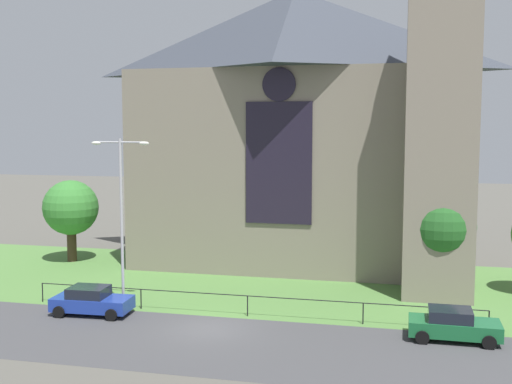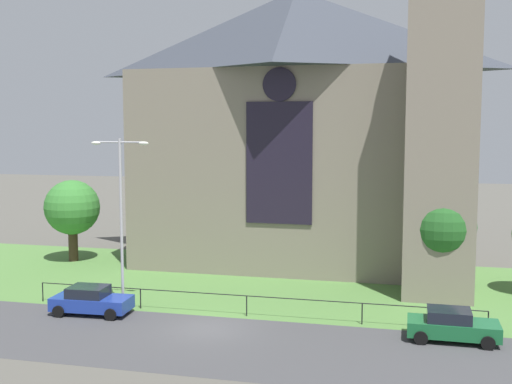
{
  "view_description": "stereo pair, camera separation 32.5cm",
  "coord_description": "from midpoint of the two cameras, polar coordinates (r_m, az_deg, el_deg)",
  "views": [
    {
      "loc": [
        9.15,
        -29.27,
        10.02
      ],
      "look_at": [
        0.54,
        8.0,
        6.1
      ],
      "focal_mm": 44.15,
      "sensor_mm": 36.0,
      "label": 1
    },
    {
      "loc": [
        9.46,
        -29.19,
        10.02
      ],
      "look_at": [
        0.54,
        8.0,
        6.1
      ],
      "focal_mm": 44.15,
      "sensor_mm": 36.0,
      "label": 2
    }
  ],
  "objects": [
    {
      "name": "ground",
      "position": [
        41.55,
        0.15,
        -8.1
      ],
      "size": [
        160.0,
        160.0,
        0.0
      ],
      "primitive_type": "plane",
      "color": "#56544C"
    },
    {
      "name": "road_asphalt",
      "position": [
        30.47,
        -5.21,
        -13.36
      ],
      "size": [
        120.0,
        8.0,
        0.01
      ],
      "primitive_type": "cube",
      "color": "#424244",
      "rests_on": "ground"
    },
    {
      "name": "grass_verge",
      "position": [
        39.66,
        -0.53,
        -8.77
      ],
      "size": [
        120.0,
        20.0,
        0.01
      ],
      "primitive_type": "cube",
      "color": "#517F3D",
      "rests_on": "ground"
    },
    {
      "name": "church_building",
      "position": [
        46.35,
        4.6,
        6.15
      ],
      "size": [
        23.2,
        16.2,
        26.0
      ],
      "color": "gray",
      "rests_on": "ground"
    },
    {
      "name": "iron_railing",
      "position": [
        33.95,
        -0.58,
        -9.64
      ],
      "size": [
        24.42,
        0.07,
        1.13
      ],
      "color": "black",
      "rests_on": "ground"
    },
    {
      "name": "tree_left_far",
      "position": [
        49.04,
        -16.14,
        -1.39
      ],
      "size": [
        4.1,
        4.1,
        6.13
      ],
      "color": "#423021",
      "rests_on": "ground"
    },
    {
      "name": "tree_right_near",
      "position": [
        38.44,
        16.7,
        -3.07
      ],
      "size": [
        4.0,
        4.0,
        6.26
      ],
      "color": "#423021",
      "rests_on": "ground"
    },
    {
      "name": "streetlamp_near",
      "position": [
        35.28,
        -11.88,
        -1.0
      ],
      "size": [
        3.37,
        0.26,
        9.43
      ],
      "color": "#B2B2B7",
      "rests_on": "ground"
    },
    {
      "name": "parked_car_blue",
      "position": [
        35.46,
        -14.46,
        -9.49
      ],
      "size": [
        4.28,
        2.18,
        1.51
      ],
      "rotation": [
        0.0,
        0.0,
        0.04
      ],
      "color": "#1E3899",
      "rests_on": "ground"
    },
    {
      "name": "parked_car_green",
      "position": [
        31.69,
        17.63,
        -11.44
      ],
      "size": [
        4.21,
        2.05,
        1.51
      ],
      "rotation": [
        0.0,
        0.0,
        -0.01
      ],
      "color": "#196033",
      "rests_on": "ground"
    }
  ]
}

